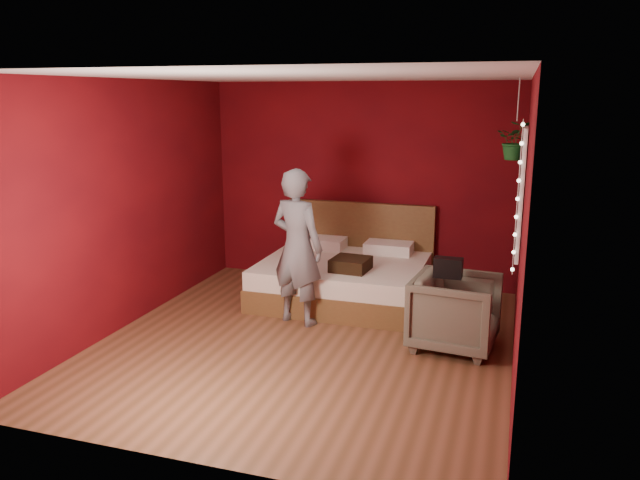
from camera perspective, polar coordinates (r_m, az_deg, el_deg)
The scene contains 10 objects.
floor at distance 6.39m, azimuth -1.28°, elevation -9.25°, with size 4.50×4.50×0.00m, color brown.
room_walls at distance 5.95m, azimuth -1.37°, elevation 5.85°, with size 4.04×4.54×2.62m.
window at distance 6.55m, azimuth 17.88°, elevation 4.31°, with size 0.05×0.97×1.27m.
fairy_lights at distance 6.03m, azimuth 17.61°, elevation 3.60°, with size 0.04×0.04×1.45m.
bed at distance 7.62m, azimuth 2.31°, elevation -3.29°, with size 1.95×1.65×1.07m.
person at distance 6.66m, azimuth -2.09°, elevation -0.66°, with size 0.62×0.40×1.69m, color slate.
armchair at distance 6.25m, azimuth 12.26°, elevation -6.47°, with size 0.78×0.81×0.73m, color #615E4D.
handbag at distance 6.06m, azimuth 11.64°, elevation -2.49°, with size 0.27×0.13×0.19m, color black.
throw_pillow at distance 7.08m, azimuth 2.82°, elevation -2.22°, with size 0.40×0.40×0.14m, color #301E10.
hanging_plant at distance 6.73m, azimuth 17.45°, elevation 8.66°, with size 0.40×0.36×0.82m.
Camera 1 is at (1.93, -5.58, 2.44)m, focal length 35.00 mm.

